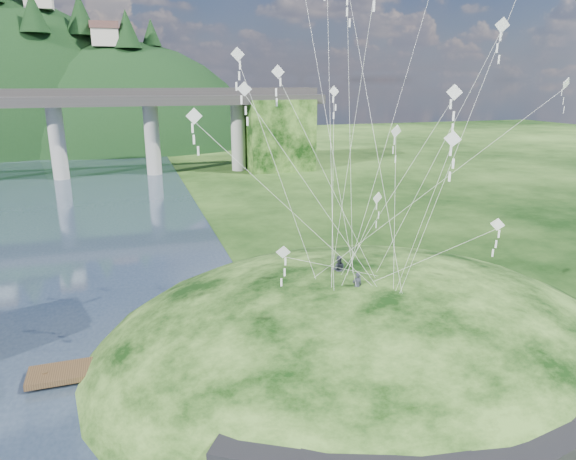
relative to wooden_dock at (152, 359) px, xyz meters
name	(u,v)px	position (x,y,z in m)	size (l,w,h in m)	color
ground	(252,384)	(5.24, -3.77, -0.43)	(320.00, 320.00, 0.00)	black
grass_hill	(365,367)	(13.24, -1.77, -1.93)	(36.00, 32.00, 13.00)	black
footpath	(481,437)	(12.70, -13.51, 1.66)	(22.29, 5.84, 0.83)	black
wooden_dock	(152,359)	(0.00, 0.00, 0.00)	(13.56, 2.32, 0.97)	#3B2918
kite_flyers	(343,260)	(11.70, -1.21, 5.42)	(1.08, 3.48, 1.84)	#282B36
kite_swarm	(367,69)	(12.55, -1.64, 16.56)	(20.49, 14.90, 20.69)	silver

